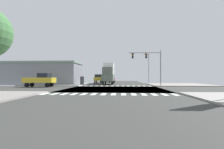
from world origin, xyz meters
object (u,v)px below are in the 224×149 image
Objects in this scene: sedan_trailing_2 at (112,79)px; suv_queued_2 at (99,78)px; bank_building at (44,73)px; box_truck_farside_1 at (109,73)px; street_lamp at (148,66)px; traffic_signal_mast at (148,60)px; suv_nearside_1 at (104,78)px; suv_middle_3 at (106,78)px; pickup_crossing_1 at (40,79)px.

suv_queued_2 is at bearing 67.95° from sedan_trailing_2.
bank_building is 4.04× the size of sedan_trailing_2.
bank_building is 2.41× the size of box_truck_farside_1.
box_truck_farside_1 is at bearing -151.89° from street_lamp.
bank_building reaches higher than box_truck_farside_1.
suv_nearside_1 is at bearing 115.82° from traffic_signal_mast.
traffic_signal_mast is 20.99m from sedan_trailing_2.
street_lamp is 24.98m from bank_building.
sedan_trailing_2 is 11.74m from suv_middle_3.
street_lamp is at bearing 14.90° from bank_building.
pickup_crossing_1 is 17.40m from suv_queued_2.
suv_queued_2 is at bearing 133.45° from traffic_signal_mast.
suv_nearside_1 and suv_middle_3 have the same top height.
traffic_signal_mast is 16.38m from suv_queued_2.
street_lamp reaches higher than sedan_trailing_2.
suv_queued_2 is at bearing 178.91° from street_lamp.
bank_building is (-22.43, 4.98, -2.39)m from traffic_signal_mast.
suv_middle_3 is (0.00, 7.63, 0.00)m from suv_nearside_1.
pickup_crossing_1 is 25.38m from sedan_trailing_2.
suv_queued_2 is at bearing 153.41° from pickup_crossing_1.
pickup_crossing_1 is at bearing -67.81° from bank_building.
box_truck_farside_1 is at bearing 90.00° from sedan_trailing_2.
traffic_signal_mast is 1.45× the size of suv_queued_2.
traffic_signal_mast is at bearing 115.82° from suv_nearside_1.
pickup_crossing_1 is at bearing 63.41° from suv_queued_2.
box_truck_farside_1 is (-8.01, 6.24, -2.33)m from traffic_signal_mast.
box_truck_farside_1 reaches higher than suv_nearside_1.
bank_building is at bearing -165.10° from street_lamp.
pickup_crossing_1 is 1.19× the size of sedan_trailing_2.
traffic_signal_mast is at bearing 142.08° from box_truck_farside_1.
bank_building is 3.78× the size of suv_middle_3.
suv_queued_2 is 18.76m from suv_middle_3.
street_lamp is 12.77m from sedan_trailing_2.
suv_queued_2 is at bearing 90.00° from suv_nearside_1.
suv_middle_3 is (11.43, 25.40, -1.12)m from bank_building.
suv_nearside_1 is 1.00× the size of suv_middle_3.
sedan_trailing_2 is (0.00, 12.79, -1.45)m from box_truck_farside_1.
street_lamp is at bearing 81.90° from traffic_signal_mast.
suv_queued_2 is at bearing -60.86° from box_truck_farside_1.
traffic_signal_mast is 0.87× the size of street_lamp.
suv_queued_2 is (-12.63, 0.24, -3.19)m from street_lamp.
street_lamp is 13.03m from suv_queued_2.
box_truck_farside_1 is 1.67× the size of sedan_trailing_2.
sedan_trailing_2 is at bearing 104.81° from suv_middle_3.
sedan_trailing_2 is at bearing -112.05° from suv_queued_2.
bank_building is 3.78× the size of suv_queued_2.
street_lamp is at bearing 123.61° from suv_middle_3.
box_truck_farside_1 is 14.89m from pickup_crossing_1.
suv_nearside_1 reaches higher than sedan_trailing_2.
street_lamp reaches higher than suv_queued_2.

